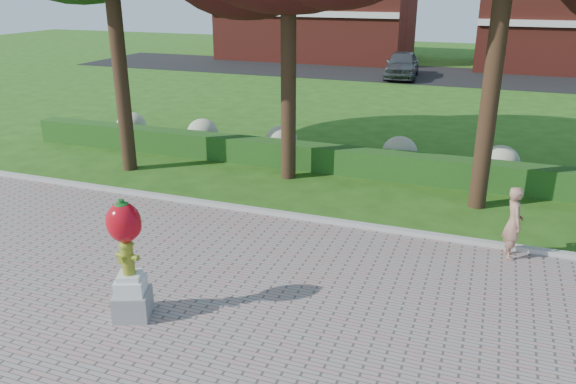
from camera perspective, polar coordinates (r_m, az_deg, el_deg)
The scene contains 10 objects.
ground at distance 11.31m, azimuth -1.03°, elevation -8.93°, with size 100.00×100.00×0.00m, color #264F13.
curb at distance 13.82m, azimuth 3.50°, elevation -2.90°, with size 40.00×0.18×0.15m, color #ADADA5.
lawn_hedge at distance 17.34m, azimuth 7.42°, elevation 3.03°, with size 24.00×0.70×0.80m, color #144717.
hydrangea_row at distance 18.13m, azimuth 9.93°, elevation 4.17°, with size 20.10×1.10×0.99m.
street at distance 37.74m, azimuth 14.95°, elevation 11.38°, with size 50.00×8.00×0.02m, color black.
building_left at distance 45.30m, azimuth 3.00°, elevation 17.88°, with size 14.00×8.00×7.00m, color maroon.
building_right at distance 43.45m, azimuth 27.16°, elevation 15.25°, with size 12.00×8.00×6.40m, color maroon.
hydrant_sculpture at distance 9.93m, azimuth -16.00°, elevation -6.33°, with size 0.77×0.77×2.20m.
woman at distance 12.69m, azimuth 21.92°, elevation -2.91°, with size 0.58×0.38×1.59m, color #A7775F.
parked_car at distance 36.11m, azimuth 11.50°, elevation 12.59°, with size 1.92×4.76×1.62m, color #3C3F43.
Camera 1 is at (3.61, -9.16, 5.55)m, focal length 35.00 mm.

